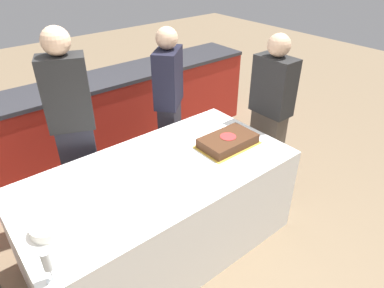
% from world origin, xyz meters
% --- Properties ---
extents(ground_plane, '(14.00, 14.00, 0.00)m').
position_xyz_m(ground_plane, '(0.00, 0.00, 0.00)').
color(ground_plane, '#7A664C').
extents(back_counter, '(4.40, 0.58, 0.92)m').
position_xyz_m(back_counter, '(0.00, 1.58, 0.46)').
color(back_counter, '#A82319').
rests_on(back_counter, ground_plane).
extents(dining_table, '(2.00, 1.01, 0.77)m').
position_xyz_m(dining_table, '(0.00, 0.00, 0.38)').
color(dining_table, white).
rests_on(dining_table, ground_plane).
extents(cake, '(0.48, 0.31, 0.08)m').
position_xyz_m(cake, '(0.63, -0.07, 0.81)').
color(cake, gold).
rests_on(cake, dining_table).
extents(plate_stack, '(0.21, 0.21, 0.06)m').
position_xyz_m(plate_stack, '(-0.81, -0.10, 0.80)').
color(plate_stack, white).
rests_on(plate_stack, dining_table).
extents(wine_glass, '(0.06, 0.06, 0.20)m').
position_xyz_m(wine_glass, '(-0.91, -0.43, 0.90)').
color(wine_glass, white).
rests_on(wine_glass, dining_table).
extents(side_plate_near_cake, '(0.19, 0.19, 0.00)m').
position_xyz_m(side_plate_near_cake, '(0.57, 0.24, 0.77)').
color(side_plate_near_cake, white).
rests_on(side_plate_near_cake, dining_table).
extents(person_cutting_cake, '(0.41, 0.39, 1.56)m').
position_xyz_m(person_cutting_cake, '(0.63, 0.72, 0.80)').
color(person_cutting_cake, '#282833').
rests_on(person_cutting_cake, ground_plane).
extents(person_seated_right, '(0.20, 0.35, 1.55)m').
position_xyz_m(person_seated_right, '(1.22, 0.00, 0.80)').
color(person_seated_right, '#4C4238').
rests_on(person_seated_right, ground_plane).
extents(person_standing_back, '(0.39, 0.31, 1.69)m').
position_xyz_m(person_standing_back, '(-0.30, 0.72, 0.89)').
color(person_standing_back, '#282833').
rests_on(person_standing_back, ground_plane).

